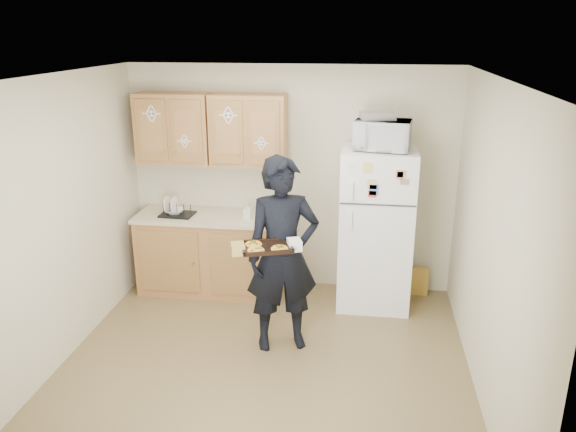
{
  "coord_description": "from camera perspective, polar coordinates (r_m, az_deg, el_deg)",
  "views": [
    {
      "loc": [
        0.81,
        -4.2,
        2.85
      ],
      "look_at": [
        0.16,
        0.45,
        1.28
      ],
      "focal_mm": 35.0,
      "sensor_mm": 36.0,
      "label": 1
    }
  ],
  "objects": [
    {
      "name": "bowl",
      "position": [
        6.28,
        -11.43,
        0.46
      ],
      "size": [
        0.22,
        0.22,
        0.05
      ],
      "primitive_type": "imported",
      "rotation": [
        0.0,
        0.0,
        0.13
      ],
      "color": "silver",
      "rests_on": "dish_rack"
    },
    {
      "name": "floor",
      "position": [
        5.14,
        -2.51,
        -15.17
      ],
      "size": [
        3.6,
        3.6,
        0.0
      ],
      "primitive_type": "plane",
      "color": "brown",
      "rests_on": "ground"
    },
    {
      "name": "pizza_back_left",
      "position": [
        4.8,
        -3.52,
        -2.82
      ],
      "size": [
        0.14,
        0.14,
        0.02
      ],
      "primitive_type": "cylinder",
      "color": "#FFAB20",
      "rests_on": "baking_tray"
    },
    {
      "name": "base_cabinet",
      "position": [
        6.39,
        -7.69,
        -3.89
      ],
      "size": [
        1.6,
        0.6,
        0.86
      ],
      "primitive_type": "cube",
      "color": "#9C5F36",
      "rests_on": "floor"
    },
    {
      "name": "wall_left",
      "position": [
        5.2,
        -22.64,
        -0.88
      ],
      "size": [
        0.04,
        3.6,
        2.5
      ],
      "primitive_type": "cube",
      "color": "beige",
      "rests_on": "floor"
    },
    {
      "name": "wall_right",
      "position": [
        4.6,
        19.92,
        -2.98
      ],
      "size": [
        0.04,
        3.6,
        2.5
      ],
      "primitive_type": "cube",
      "color": "beige",
      "rests_on": "floor"
    },
    {
      "name": "countertop",
      "position": [
        6.24,
        -7.86,
        -0.06
      ],
      "size": [
        1.64,
        0.64,
        0.04
      ],
      "primitive_type": "cube",
      "color": "beige",
      "rests_on": "base_cabinet"
    },
    {
      "name": "pizza_front_right",
      "position": [
        4.69,
        -0.88,
        -3.28
      ],
      "size": [
        0.14,
        0.14,
        0.02
      ],
      "primitive_type": "cylinder",
      "color": "#FFAB20",
      "rests_on": "baking_tray"
    },
    {
      "name": "pizza_front_left",
      "position": [
        4.67,
        -3.29,
        -3.45
      ],
      "size": [
        0.14,
        0.14,
        0.02
      ],
      "primitive_type": "cylinder",
      "color": "#FFAB20",
      "rests_on": "baking_tray"
    },
    {
      "name": "upper_cab_right",
      "position": [
        6.03,
        -4.02,
        8.7
      ],
      "size": [
        0.8,
        0.33,
        0.75
      ],
      "primitive_type": "cube",
      "color": "#9C5F36",
      "rests_on": "wall_back"
    },
    {
      "name": "foil_pan",
      "position": [
        5.67,
        9.06,
        10.03
      ],
      "size": [
        0.37,
        0.29,
        0.07
      ],
      "primitive_type": "cube",
      "rotation": [
        0.0,
        0.0,
        0.17
      ],
      "color": "silver",
      "rests_on": "microwave"
    },
    {
      "name": "ceiling",
      "position": [
        4.29,
        -2.99,
        13.83
      ],
      "size": [
        3.6,
        3.6,
        0.0
      ],
      "primitive_type": "plane",
      "color": "white",
      "rests_on": "wall_back"
    },
    {
      "name": "upper_cab_left",
      "position": [
        6.25,
        -11.48,
        8.73
      ],
      "size": [
        0.8,
        0.33,
        0.75
      ],
      "primitive_type": "cube",
      "color": "#9C5F36",
      "rests_on": "wall_back"
    },
    {
      "name": "baking_tray",
      "position": [
        4.75,
        -2.21,
        -3.24
      ],
      "size": [
        0.5,
        0.43,
        0.04
      ],
      "primitive_type": "cube",
      "rotation": [
        0.0,
        0.0,
        0.33
      ],
      "color": "black",
      "rests_on": "person"
    },
    {
      "name": "soap_bottle",
      "position": [
        6.03,
        -4.14,
        0.51
      ],
      "size": [
        0.09,
        0.09,
        0.18
      ],
      "primitive_type": "imported",
      "rotation": [
        0.0,
        0.0,
        -0.05
      ],
      "color": "white",
      "rests_on": "countertop"
    },
    {
      "name": "wall_back",
      "position": [
        6.26,
        0.31,
        3.73
      ],
      "size": [
        3.6,
        0.04,
        2.5
      ],
      "primitive_type": "cube",
      "color": "beige",
      "rests_on": "floor"
    },
    {
      "name": "microwave",
      "position": [
        5.67,
        9.57,
        8.11
      ],
      "size": [
        0.59,
        0.44,
        0.3
      ],
      "primitive_type": "imported",
      "rotation": [
        0.0,
        0.0,
        -0.14
      ],
      "color": "white",
      "rests_on": "refrigerator"
    },
    {
      "name": "cereal_box",
      "position": [
        6.49,
        13.14,
        -6.48
      ],
      "size": [
        0.2,
        0.07,
        0.32
      ],
      "primitive_type": "cube",
      "color": "gold",
      "rests_on": "floor"
    },
    {
      "name": "refrigerator",
      "position": [
        5.98,
        8.88,
        -1.25
      ],
      "size": [
        0.75,
        0.7,
        1.7
      ],
      "primitive_type": "cube",
      "color": "white",
      "rests_on": "floor"
    },
    {
      "name": "dish_rack",
      "position": [
        6.26,
        -11.21,
        0.7
      ],
      "size": [
        0.37,
        0.29,
        0.14
      ],
      "primitive_type": "cube",
      "rotation": [
        0.0,
        0.0,
        -0.05
      ],
      "color": "black",
      "rests_on": "countertop"
    },
    {
      "name": "person",
      "position": [
        5.06,
        -0.54,
        -4.02
      ],
      "size": [
        0.77,
        0.63,
        1.82
      ],
      "primitive_type": "imported",
      "rotation": [
        0.0,
        0.0,
        0.33
      ],
      "color": "black",
      "rests_on": "floor"
    },
    {
      "name": "wall_front",
      "position": [
        3.0,
        -9.26,
        -14.03
      ],
      "size": [
        3.6,
        0.04,
        2.5
      ],
      "primitive_type": "cube",
      "color": "beige",
      "rests_on": "floor"
    }
  ]
}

